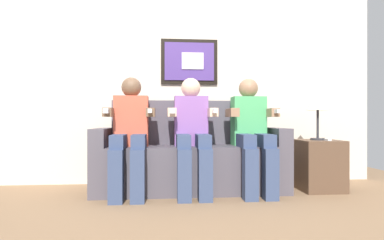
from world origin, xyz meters
name	(u,v)px	position (x,y,z in m)	size (l,w,h in m)	color
ground_plane	(193,198)	(0.00, 0.00, 0.00)	(5.53, 5.53, 0.00)	#8C6B4C
back_wall_assembly	(187,67)	(0.00, 0.76, 1.30)	(4.26, 0.10, 2.60)	beige
couch	(190,159)	(0.00, 0.33, 0.31)	(1.86, 0.58, 0.90)	#514C56
person_on_left	(130,130)	(-0.58, 0.16, 0.61)	(0.46, 0.56, 1.11)	#D8593F
person_in_middle	(192,130)	(0.00, 0.16, 0.61)	(0.46, 0.56, 1.11)	#8C59A5
person_on_right	(252,130)	(0.58, 0.16, 0.61)	(0.46, 0.56, 1.11)	#4CB266
side_table_right	(319,165)	(1.28, 0.22, 0.25)	(0.40, 0.40, 0.50)	brown
table_lamp	(318,104)	(1.27, 0.22, 0.86)	(0.22, 0.22, 0.46)	#333338
spare_remote_on_table	(326,139)	(1.32, 0.14, 0.51)	(0.04, 0.13, 0.02)	white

